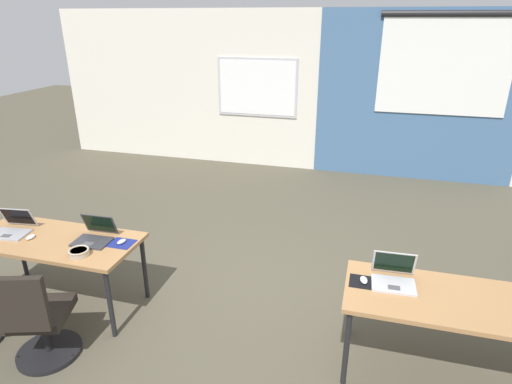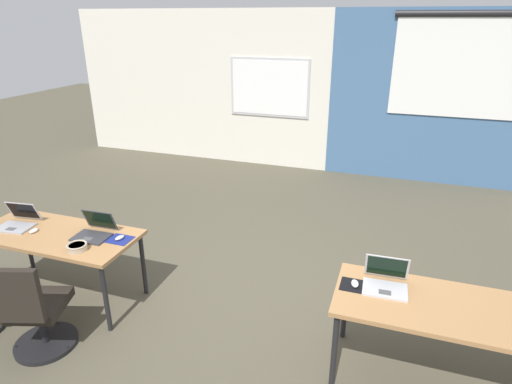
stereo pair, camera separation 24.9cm
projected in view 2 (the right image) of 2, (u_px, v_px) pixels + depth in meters
name	position (u px, v px, depth m)	size (l,w,h in m)	color
ground_plane	(248.00, 295.00, 4.41)	(24.00, 24.00, 0.00)	#4C4738
back_wall_assembly	(331.00, 93.00, 7.54)	(10.00, 0.27, 2.80)	silver
desk_near_left	(57.00, 239.00, 4.16)	(1.60, 0.70, 0.72)	#A37547
desk_near_right	(446.00, 313.00, 3.12)	(1.60, 0.70, 0.72)	#A37547
laptop_near_right_inner	(385.00, 281.00, 3.30)	(0.34, 0.31, 0.23)	#B7B7BC
mousepad_near_right_inner	(355.00, 286.00, 3.33)	(0.22, 0.19, 0.00)	black
mouse_near_right_inner	(355.00, 283.00, 3.32)	(0.08, 0.11, 0.03)	silver
laptop_near_left_end	(18.00, 222.00, 4.26)	(0.37, 0.36, 0.22)	#9E9EA3
mouse_near_left_end	(34.00, 231.00, 4.15)	(0.06, 0.10, 0.03)	silver
laptop_near_left_inner	(94.00, 231.00, 4.08)	(0.34, 0.33, 0.22)	#333338
mousepad_near_left_inner	(120.00, 239.00, 4.02)	(0.22, 0.19, 0.00)	navy
mouse_near_left_inner	(120.00, 238.00, 4.01)	(0.08, 0.11, 0.03)	#B2B2B7
chair_near_left_inner	(35.00, 315.00, 3.54)	(0.55, 0.60, 0.92)	black
snack_bowl	(77.00, 247.00, 3.82)	(0.18, 0.18, 0.06)	tan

